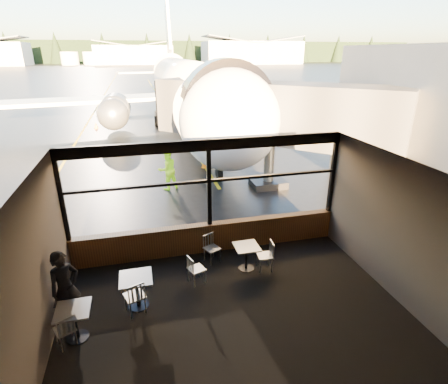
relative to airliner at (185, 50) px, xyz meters
name	(u,v)px	position (x,y,z in m)	size (l,w,h in m)	color
ground_plane	(137,70)	(-2.19, 100.85, -5.85)	(520.00, 520.00, 0.00)	black
carpet_floor	(237,316)	(-2.19, -22.15, -5.84)	(8.00, 6.00, 0.01)	black
ceiling	(239,174)	(-2.19, -22.15, -2.35)	(8.00, 6.00, 0.04)	#38332D
wall_left	(34,279)	(-6.19, -22.15, -4.10)	(0.04, 6.00, 3.50)	#4F463F
wall_right	(398,230)	(1.81, -22.15, -4.10)	(0.04, 6.00, 3.50)	#4F463F
wall_back	(299,364)	(-2.19, -25.15, -4.10)	(8.00, 0.04, 3.50)	#4F463F
window_sill	(210,238)	(-2.19, -19.15, -5.40)	(8.00, 0.28, 0.90)	#4F3118
window_header	(208,145)	(-2.19, -19.15, -2.50)	(8.00, 0.18, 0.30)	black
mullion_left	(61,197)	(-6.14, -19.15, -3.65)	(0.12, 0.12, 2.60)	black
mullion_centre	(209,184)	(-2.19, -19.15, -3.65)	(0.12, 0.12, 2.60)	black
mullion_right	(333,173)	(1.76, -19.15, -3.65)	(0.12, 0.12, 2.60)	black
window_transom	(209,181)	(-2.19, -19.15, -3.55)	(8.00, 0.10, 0.08)	black
airliner	(185,50)	(0.00, 0.00, 0.00)	(31.93, 38.31, 11.71)	white
jet_bridge	(262,130)	(1.41, -13.65, -3.39)	(9.24, 11.29, 4.93)	#29292B
cafe_table_near	(246,257)	(-1.40, -20.36, -5.49)	(0.67, 0.67, 0.74)	gray
cafe_table_mid	(137,292)	(-4.40, -21.22, -5.44)	(0.75, 0.75, 0.83)	gray
cafe_table_left	(75,324)	(-5.69, -21.96, -5.47)	(0.70, 0.70, 0.77)	#99948D
chair_near_e	(265,256)	(-0.91, -20.51, -5.42)	(0.48, 0.48, 0.87)	#A9A499
chair_near_w	(196,269)	(-2.87, -20.65, -5.44)	(0.45, 0.45, 0.82)	beige
chair_near_n	(212,249)	(-2.25, -19.75, -5.43)	(0.46, 0.46, 0.84)	#B3AEA2
chair_mid_s	(135,296)	(-4.46, -21.43, -5.40)	(0.49, 0.49, 0.91)	#B9B3A7
chair_left_s	(65,329)	(-5.87, -22.09, -5.46)	(0.43, 0.43, 0.79)	#B4AFA3
passenger	(65,288)	(-5.89, -21.39, -4.95)	(0.66, 0.43, 1.81)	black
ground_crew	(167,170)	(-2.91, -13.52, -4.95)	(0.88, 0.69, 1.81)	#BFF219
cone_nose	(205,163)	(-0.72, -10.83, -5.60)	(0.36, 0.36, 0.50)	#DB4E06
cone_wing	(96,125)	(-7.23, 1.43, -5.61)	(0.35, 0.35, 0.49)	#DB5306
terminal_annex	(436,124)	(7.81, -16.65, -2.85)	(5.00, 7.00, 6.00)	gray
hangar_mid	(134,54)	(-2.19, 165.85, -0.85)	(38.00, 15.00, 10.00)	silver
hangar_right	(252,52)	(57.81, 158.85, 0.15)	(50.00, 20.00, 12.00)	silver
fuel_tank_a	(70,59)	(-32.19, 162.85, -2.85)	(8.00, 8.00, 6.00)	silver
fuel_tank_b	(92,58)	(-22.19, 162.85, -2.85)	(8.00, 8.00, 6.00)	silver
fuel_tank_c	(113,58)	(-12.19, 162.85, -2.85)	(8.00, 8.00, 6.00)	silver
treeline	(133,52)	(-2.19, 190.85, 0.15)	(360.00, 3.00, 12.00)	black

